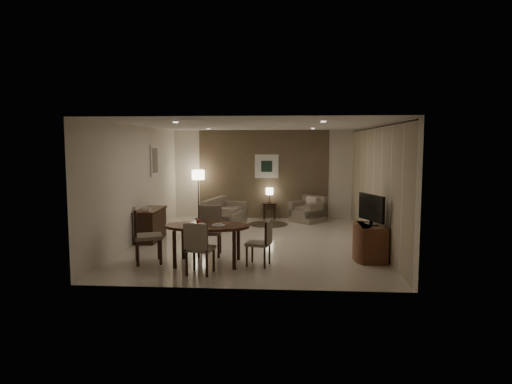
# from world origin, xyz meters

# --- Properties ---
(room_shell) EXTENTS (5.50, 7.00, 2.70)m
(room_shell) POSITION_xyz_m (0.00, 0.40, 1.35)
(room_shell) COLOR beige
(room_shell) RESTS_ON ground
(taupe_accent) EXTENTS (3.96, 0.03, 2.70)m
(taupe_accent) POSITION_xyz_m (0.00, 3.48, 1.35)
(taupe_accent) COLOR brown
(taupe_accent) RESTS_ON wall_back
(curtain_wall) EXTENTS (0.08, 6.70, 2.58)m
(curtain_wall) POSITION_xyz_m (2.68, 0.00, 1.32)
(curtain_wall) COLOR #BAB091
(curtain_wall) RESTS_ON wall_right
(curtain_rod) EXTENTS (0.03, 6.80, 0.03)m
(curtain_rod) POSITION_xyz_m (2.68, 0.00, 2.64)
(curtain_rod) COLOR black
(curtain_rod) RESTS_ON wall_right
(art_back_frame) EXTENTS (0.72, 0.03, 0.72)m
(art_back_frame) POSITION_xyz_m (0.10, 3.46, 1.60)
(art_back_frame) COLOR silver
(art_back_frame) RESTS_ON wall_back
(art_back_canvas) EXTENTS (0.34, 0.01, 0.34)m
(art_back_canvas) POSITION_xyz_m (0.10, 3.44, 1.60)
(art_back_canvas) COLOR black
(art_back_canvas) RESTS_ON wall_back
(art_left_frame) EXTENTS (0.03, 0.60, 0.80)m
(art_left_frame) POSITION_xyz_m (-2.72, 1.20, 1.85)
(art_left_frame) COLOR silver
(art_left_frame) RESTS_ON wall_left
(art_left_canvas) EXTENTS (0.01, 0.46, 0.64)m
(art_left_canvas) POSITION_xyz_m (-2.71, 1.20, 1.85)
(art_left_canvas) COLOR gray
(art_left_canvas) RESTS_ON wall_left
(downlight_nl) EXTENTS (0.10, 0.10, 0.01)m
(downlight_nl) POSITION_xyz_m (-1.40, -1.80, 2.69)
(downlight_nl) COLOR white
(downlight_nl) RESTS_ON ceiling
(downlight_nr) EXTENTS (0.10, 0.10, 0.01)m
(downlight_nr) POSITION_xyz_m (1.40, -1.80, 2.69)
(downlight_nr) COLOR white
(downlight_nr) RESTS_ON ceiling
(downlight_fl) EXTENTS (0.10, 0.10, 0.01)m
(downlight_fl) POSITION_xyz_m (-1.40, 1.80, 2.69)
(downlight_fl) COLOR white
(downlight_fl) RESTS_ON ceiling
(downlight_fr) EXTENTS (0.10, 0.10, 0.01)m
(downlight_fr) POSITION_xyz_m (1.40, 1.80, 2.69)
(downlight_fr) COLOR white
(downlight_fr) RESTS_ON ceiling
(console_desk) EXTENTS (0.48, 1.20, 0.75)m
(console_desk) POSITION_xyz_m (-2.49, 0.00, 0.38)
(console_desk) COLOR #432715
(console_desk) RESTS_ON floor
(telephone) EXTENTS (0.20, 0.14, 0.09)m
(telephone) POSITION_xyz_m (-2.49, -0.30, 0.80)
(telephone) COLOR white
(telephone) RESTS_ON console_desk
(tv_cabinet) EXTENTS (0.48, 0.90, 0.70)m
(tv_cabinet) POSITION_xyz_m (2.40, -1.50, 0.35)
(tv_cabinet) COLOR brown
(tv_cabinet) RESTS_ON floor
(flat_tv) EXTENTS (0.36, 0.85, 0.60)m
(flat_tv) POSITION_xyz_m (2.38, -1.50, 1.02)
(flat_tv) COLOR black
(flat_tv) RESTS_ON tv_cabinet
(dining_table) EXTENTS (1.60, 1.00, 0.75)m
(dining_table) POSITION_xyz_m (-0.77, -2.04, 0.38)
(dining_table) COLOR #432715
(dining_table) RESTS_ON floor
(chair_near) EXTENTS (0.51, 0.51, 0.92)m
(chair_near) POSITION_xyz_m (-0.78, -2.69, 0.46)
(chair_near) COLOR gray
(chair_near) RESTS_ON floor
(chair_far) EXTENTS (0.52, 0.52, 1.00)m
(chair_far) POSITION_xyz_m (-0.84, -1.38, 0.50)
(chair_far) COLOR gray
(chair_far) RESTS_ON floor
(chair_left) EXTENTS (0.66, 0.66, 1.06)m
(chair_left) POSITION_xyz_m (-1.91, -2.04, 0.53)
(chair_left) COLOR gray
(chair_left) RESTS_ON floor
(chair_right) EXTENTS (0.50, 0.50, 0.86)m
(chair_right) POSITION_xyz_m (0.20, -2.07, 0.43)
(chair_right) COLOR gray
(chair_right) RESTS_ON floor
(plate_a) EXTENTS (0.26, 0.26, 0.02)m
(plate_a) POSITION_xyz_m (-0.95, -1.99, 0.76)
(plate_a) COLOR white
(plate_a) RESTS_ON dining_table
(plate_b) EXTENTS (0.26, 0.26, 0.02)m
(plate_b) POSITION_xyz_m (-0.55, -2.09, 0.76)
(plate_b) COLOR white
(plate_b) RESTS_ON dining_table
(fruit_apple) EXTENTS (0.09, 0.09, 0.09)m
(fruit_apple) POSITION_xyz_m (-0.95, -1.99, 0.81)
(fruit_apple) COLOR red
(fruit_apple) RESTS_ON plate_a
(napkin) EXTENTS (0.12, 0.08, 0.03)m
(napkin) POSITION_xyz_m (-0.55, -2.09, 0.78)
(napkin) COLOR white
(napkin) RESTS_ON plate_b
(round_rug) EXTENTS (1.11, 1.11, 0.01)m
(round_rug) POSITION_xyz_m (0.20, 2.35, 0.01)
(round_rug) COLOR #3C3321
(round_rug) RESTS_ON floor
(sofa) EXTENTS (1.75, 1.12, 0.76)m
(sofa) POSITION_xyz_m (-1.00, 2.07, 0.38)
(sofa) COLOR gray
(sofa) RESTS_ON floor
(armchair) EXTENTS (1.16, 1.16, 0.75)m
(armchair) POSITION_xyz_m (1.33, 2.85, 0.38)
(armchair) COLOR gray
(armchair) RESTS_ON floor
(side_table) EXTENTS (0.40, 0.40, 0.50)m
(side_table) POSITION_xyz_m (0.20, 3.25, 0.25)
(side_table) COLOR black
(side_table) RESTS_ON floor
(table_lamp) EXTENTS (0.22, 0.22, 0.50)m
(table_lamp) POSITION_xyz_m (0.20, 3.25, 0.75)
(table_lamp) COLOR #FFEAC1
(table_lamp) RESTS_ON side_table
(floor_lamp) EXTENTS (0.38, 0.38, 1.50)m
(floor_lamp) POSITION_xyz_m (-1.96, 3.13, 0.75)
(floor_lamp) COLOR #FFE5B7
(floor_lamp) RESTS_ON floor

